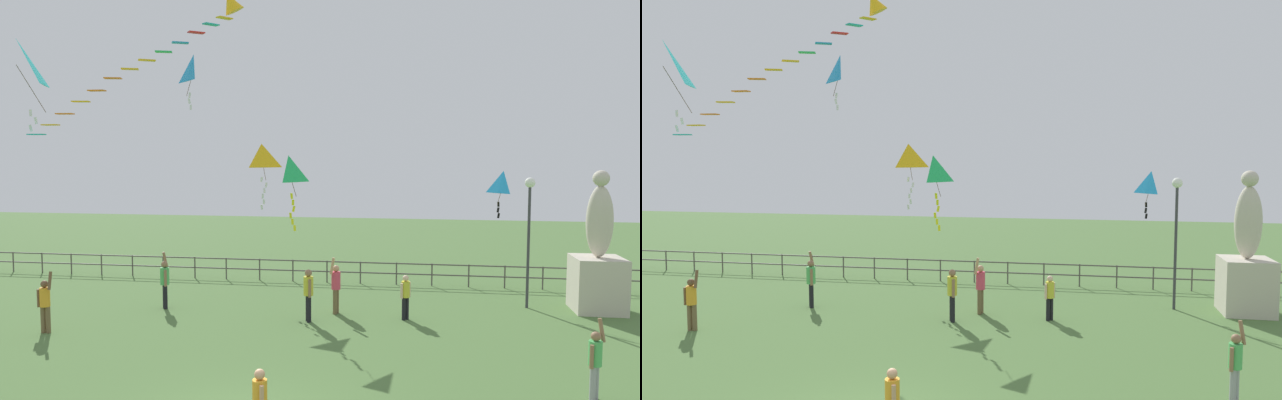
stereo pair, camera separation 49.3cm
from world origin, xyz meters
The scene contains 15 objects.
statue_monument centered at (9.98, 10.85, 1.58)m, with size 1.66×1.66×4.97m.
lamppost centered at (7.63, 10.92, 3.39)m, with size 0.36×0.36×4.70m.
person_0 centered at (0.15, 7.98, 1.00)m, with size 0.32×0.50×1.74m.
person_1 centered at (3.32, 8.69, 0.87)m, with size 0.34×0.36×1.51m.
person_2 centered at (-5.22, 8.84, 1.01)m, with size 0.33×0.53×2.01m.
person_4 centered at (0.92, 9.10, 1.00)m, with size 0.37×0.51×1.99m.
person_5 centered at (-7.67, 5.49, 0.97)m, with size 0.51×0.30×1.93m.
person_6 centered at (7.59, 2.81, 0.92)m, with size 0.42×0.41×1.84m.
kite_0 centered at (-2.41, 11.92, 5.34)m, with size 1.01×0.99×2.59m.
kite_1 centered at (-7.78, 4.75, 8.04)m, with size 1.23×1.16×2.59m.
kite_2 centered at (6.97, 12.68, 4.38)m, with size 0.79×0.87×1.81m.
kite_5 centered at (-4.51, 10.17, 8.62)m, with size 1.01×1.05×2.02m.
kite_7 centered at (-0.66, 8.78, 4.88)m, with size 0.83×0.97×2.55m.
streamer_kite centered at (-2.48, 6.52, 9.71)m, with size 5.98×2.62×4.41m.
waterfront_railing centered at (-0.27, 14.00, 0.62)m, with size 36.05×0.06×0.95m.
Camera 2 is at (3.97, -10.82, 5.52)m, focal length 33.18 mm.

